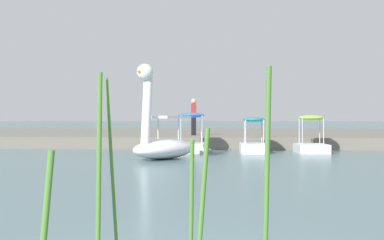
% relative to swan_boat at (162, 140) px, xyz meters
% --- Properties ---
extents(shore_bank_far, '(134.58, 22.08, 0.52)m').
position_rel_swan_boat_xyz_m(shore_bank_far, '(2.13, 16.50, -0.34)').
color(shore_bank_far, '#6B665B').
rests_on(shore_bank_far, ground_plane).
extents(swan_boat, '(2.49, 2.96, 3.01)m').
position_rel_swan_boat_xyz_m(swan_boat, '(0.00, 0.00, 0.00)').
color(swan_boat, white).
rests_on(swan_boat, ground_plane).
extents(pedal_boat_lime, '(1.23, 1.90, 1.44)m').
position_rel_swan_boat_xyz_m(pedal_boat_lime, '(5.25, 3.88, -0.19)').
color(pedal_boat_lime, white).
rests_on(pedal_boat_lime, ground_plane).
extents(pedal_boat_teal, '(1.11, 1.99, 1.38)m').
position_rel_swan_boat_xyz_m(pedal_boat_teal, '(3.05, 3.66, -0.19)').
color(pedal_boat_teal, white).
rests_on(pedal_boat_teal, ground_plane).
extents(pedal_boat_blue, '(1.25, 1.93, 1.54)m').
position_rel_swan_boat_xyz_m(pedal_boat_blue, '(0.64, 3.76, -0.14)').
color(pedal_boat_blue, white).
rests_on(pedal_boat_blue, ground_plane).
extents(person_on_path, '(0.27, 0.28, 1.74)m').
position_rel_swan_boat_xyz_m(person_on_path, '(0.34, 8.54, 0.87)').
color(person_on_path, black).
rests_on(person_on_path, shore_bank_far).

